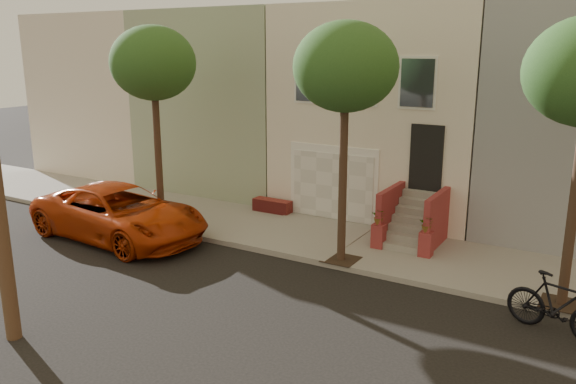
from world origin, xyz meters
The scene contains 7 objects.
ground centered at (0.00, 0.00, 0.00)m, with size 90.00×90.00×0.00m, color black.
sidewalk centered at (0.00, 5.35, 0.07)m, with size 40.00×3.70×0.15m, color gray.
house_row centered at (0.00, 11.19, 3.64)m, with size 33.10×11.70×7.00m.
tree_left centered at (-5.50, 3.90, 5.26)m, with size 2.70×2.57×6.30m.
tree_mid centered at (1.00, 3.90, 5.26)m, with size 2.70×2.57×6.30m.
pickup_truck centered at (-5.84, 2.42, 0.82)m, with size 2.73×5.93×1.65m, color #AA2F08.
motorcycle centered at (6.53, 2.59, 0.65)m, with size 0.61×2.17×1.31m, color black.
Camera 1 is at (7.30, -9.55, 5.80)m, focal length 35.94 mm.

